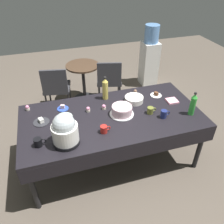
# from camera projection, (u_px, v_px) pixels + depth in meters

# --- Properties ---
(ground) EXTENTS (9.00, 9.00, 0.00)m
(ground) POSITION_uv_depth(u_px,v_px,m) (112.00, 158.00, 3.23)
(ground) COLOR brown
(potluck_table) EXTENTS (2.20, 1.10, 0.75)m
(potluck_table) POSITION_uv_depth(u_px,v_px,m) (112.00, 119.00, 2.83)
(potluck_table) COLOR black
(potluck_table) RESTS_ON ground
(frosted_layer_cake) EXTENTS (0.30, 0.30, 0.12)m
(frosted_layer_cake) POSITION_uv_depth(u_px,v_px,m) (122.00, 111.00, 2.78)
(frosted_layer_cake) COLOR silver
(frosted_layer_cake) RESTS_ON potluck_table
(slow_cooker) EXTENTS (0.28, 0.28, 0.36)m
(slow_cooker) POSITION_uv_depth(u_px,v_px,m) (65.00, 130.00, 2.30)
(slow_cooker) COLOR black
(slow_cooker) RESTS_ON potluck_table
(glass_salad_bowl) EXTENTS (0.19, 0.19, 0.08)m
(glass_salad_bowl) POSITION_uv_depth(u_px,v_px,m) (65.00, 120.00, 2.65)
(glass_salad_bowl) COLOR #B2C6BC
(glass_salad_bowl) RESTS_ON potluck_table
(ceramic_snack_bowl) EXTENTS (0.25, 0.25, 0.07)m
(ceramic_snack_bowl) POSITION_uv_depth(u_px,v_px,m) (134.00, 99.00, 3.03)
(ceramic_snack_bowl) COLOR silver
(ceramic_snack_bowl) RESTS_ON potluck_table
(dessert_plate_white) EXTENTS (0.16, 0.16, 0.05)m
(dessert_plate_white) POSITION_uv_depth(u_px,v_px,m) (156.00, 95.00, 3.16)
(dessert_plate_white) COLOR white
(dessert_plate_white) RESTS_ON potluck_table
(dessert_plate_cobalt) EXTENTS (0.15, 0.15, 0.06)m
(dessert_plate_cobalt) POSITION_uv_depth(u_px,v_px,m) (63.00, 108.00, 2.90)
(dessert_plate_cobalt) COLOR #2D4CB2
(dessert_plate_cobalt) RESTS_ON potluck_table
(dessert_plate_charcoal) EXTENTS (0.19, 0.19, 0.06)m
(dessert_plate_charcoal) POSITION_uv_depth(u_px,v_px,m) (41.00, 121.00, 2.68)
(dessert_plate_charcoal) COLOR #2D2D33
(dessert_plate_charcoal) RESTS_ON potluck_table
(cupcake_mint) EXTENTS (0.05, 0.05, 0.07)m
(cupcake_mint) POSITION_uv_depth(u_px,v_px,m) (27.00, 108.00, 2.87)
(cupcake_mint) COLOR beige
(cupcake_mint) RESTS_ON potluck_table
(cupcake_rose) EXTENTS (0.05, 0.05, 0.07)m
(cupcake_rose) POSITION_uv_depth(u_px,v_px,m) (104.00, 107.00, 2.88)
(cupcake_rose) COLOR beige
(cupcake_rose) RESTS_ON potluck_table
(cupcake_berry) EXTENTS (0.05, 0.05, 0.07)m
(cupcake_berry) POSITION_uv_depth(u_px,v_px,m) (135.00, 92.00, 3.19)
(cupcake_berry) COLOR beige
(cupcake_berry) RESTS_ON potluck_table
(cupcake_cocoa) EXTENTS (0.05, 0.05, 0.07)m
(cupcake_cocoa) POSITION_uv_depth(u_px,v_px,m) (88.00, 109.00, 2.84)
(cupcake_cocoa) COLOR beige
(cupcake_cocoa) RESTS_ON potluck_table
(soda_bottle_lime_soda) EXTENTS (0.07, 0.07, 0.30)m
(soda_bottle_lime_soda) POSITION_uv_depth(u_px,v_px,m) (193.00, 104.00, 2.74)
(soda_bottle_lime_soda) COLOR green
(soda_bottle_lime_soda) RESTS_ON potluck_table
(soda_bottle_ginger_ale) EXTENTS (0.08, 0.08, 0.32)m
(soda_bottle_ginger_ale) POSITION_uv_depth(u_px,v_px,m) (105.00, 89.00, 3.02)
(soda_bottle_ginger_ale) COLOR gold
(soda_bottle_ginger_ale) RESTS_ON potluck_table
(coffee_mug_black) EXTENTS (0.12, 0.08, 0.09)m
(coffee_mug_black) POSITION_uv_depth(u_px,v_px,m) (38.00, 142.00, 2.34)
(coffee_mug_black) COLOR black
(coffee_mug_black) RESTS_ON potluck_table
(coffee_mug_navy) EXTENTS (0.12, 0.08, 0.10)m
(coffee_mug_navy) POSITION_uv_depth(u_px,v_px,m) (164.00, 114.00, 2.73)
(coffee_mug_navy) COLOR navy
(coffee_mug_navy) RESTS_ON potluck_table
(coffee_mug_red) EXTENTS (0.12, 0.08, 0.08)m
(coffee_mug_red) POSITION_uv_depth(u_px,v_px,m) (104.00, 129.00, 2.52)
(coffee_mug_red) COLOR #B2231E
(coffee_mug_red) RESTS_ON potluck_table
(coffee_mug_olive) EXTENTS (0.12, 0.08, 0.08)m
(coffee_mug_olive) POSITION_uv_depth(u_px,v_px,m) (150.00, 110.00, 2.81)
(coffee_mug_olive) COLOR olive
(coffee_mug_olive) RESTS_ON potluck_table
(paper_napkin_stack) EXTENTS (0.14, 0.14, 0.02)m
(paper_napkin_stack) POSITION_uv_depth(u_px,v_px,m) (172.00, 101.00, 3.04)
(paper_napkin_stack) COLOR pink
(paper_napkin_stack) RESTS_ON potluck_table
(maroon_chair_left) EXTENTS (0.52, 0.52, 0.85)m
(maroon_chair_left) POSITION_uv_depth(u_px,v_px,m) (56.00, 86.00, 3.91)
(maroon_chair_left) COLOR #333338
(maroon_chair_left) RESTS_ON ground
(maroon_chair_right) EXTENTS (0.54, 0.54, 0.85)m
(maroon_chair_right) POSITION_uv_depth(u_px,v_px,m) (109.00, 79.00, 4.14)
(maroon_chair_right) COLOR #333338
(maroon_chair_right) RESTS_ON ground
(round_cafe_table) EXTENTS (0.60, 0.60, 0.72)m
(round_cafe_table) POSITION_uv_depth(u_px,v_px,m) (83.00, 76.00, 4.21)
(round_cafe_table) COLOR #473323
(round_cafe_table) RESTS_ON ground
(water_cooler) EXTENTS (0.32, 0.32, 1.24)m
(water_cooler) POSITION_uv_depth(u_px,v_px,m) (150.00, 57.00, 4.69)
(water_cooler) COLOR silver
(water_cooler) RESTS_ON ground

